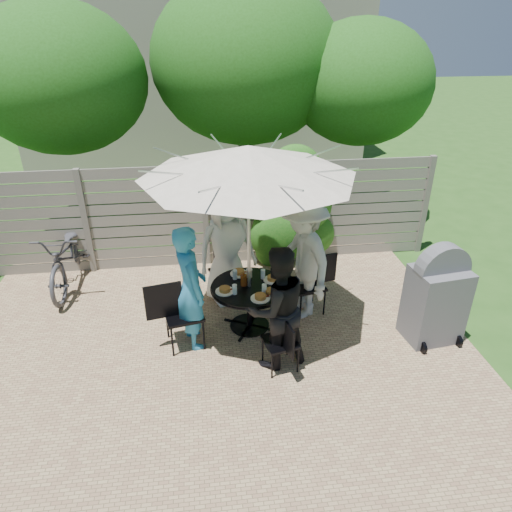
{
  "coord_description": "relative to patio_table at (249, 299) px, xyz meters",
  "views": [
    {
      "loc": [
        -0.07,
        -4.35,
        3.99
      ],
      "look_at": [
        0.65,
        1.2,
        1.05
      ],
      "focal_mm": 32.0,
      "sensor_mm": 36.0,
      "label": 1
    }
  ],
  "objects": [
    {
      "name": "plate_right",
      "position": [
        0.34,
        0.11,
        0.23
      ],
      "size": [
        0.26,
        0.26,
        0.06
      ],
      "color": "white",
      "rests_on": "patio_table"
    },
    {
      "name": "umbrella",
      "position": [
        -0.0,
        -0.0,
        1.96
      ],
      "size": [
        3.41,
        3.41,
        2.64
      ],
      "rotation": [
        0.0,
        0.0,
        0.3
      ],
      "color": "silver",
      "rests_on": "ground"
    },
    {
      "name": "chair_right",
      "position": [
        0.92,
        0.29,
        -0.2
      ],
      "size": [
        0.7,
        0.53,
        0.93
      ],
      "rotation": [
        0.0,
        0.0,
        3.35
      ],
      "color": "black",
      "rests_on": "ground"
    },
    {
      "name": "syrup_jug",
      "position": [
        -0.07,
        0.03,
        0.29
      ],
      "size": [
        0.09,
        0.09,
        0.16
      ],
      "primitive_type": "cylinder",
      "color": "#59280C",
      "rests_on": "patio_table"
    },
    {
      "name": "glass_back",
      "position": [
        -0.18,
        0.22,
        0.28
      ],
      "size": [
        0.07,
        0.07,
        0.14
      ],
      "primitive_type": "cylinder",
      "color": "silver",
      "rests_on": "patio_table"
    },
    {
      "name": "person_left",
      "position": [
        -0.79,
        -0.25,
        0.39
      ],
      "size": [
        0.59,
        0.73,
        1.74
      ],
      "primitive_type": "imported",
      "rotation": [
        0.0,
        0.0,
        8.16
      ],
      "color": "teal",
      "rests_on": "ground"
    },
    {
      "name": "person_right",
      "position": [
        0.79,
        0.25,
        0.46
      ],
      "size": [
        1.03,
        1.37,
        1.88
      ],
      "primitive_type": "imported",
      "rotation": [
        0.0,
        0.0,
        5.01
      ],
      "color": "beige",
      "rests_on": "ground"
    },
    {
      "name": "glass_front",
      "position": [
        0.18,
        -0.22,
        0.28
      ],
      "size": [
        0.07,
        0.07,
        0.14
      ],
      "primitive_type": "cylinder",
      "color": "silver",
      "rests_on": "patio_table"
    },
    {
      "name": "plate_extra",
      "position": [
        0.26,
        -0.23,
        0.23
      ],
      "size": [
        0.24,
        0.24,
        0.06
      ],
      "color": "white",
      "rests_on": "patio_table"
    },
    {
      "name": "person_front",
      "position": [
        0.25,
        -0.79,
        0.34
      ],
      "size": [
        0.95,
        0.84,
        1.66
      ],
      "primitive_type": "imported",
      "rotation": [
        0.0,
        0.0,
        3.44
      ],
      "color": "black",
      "rests_on": "ground"
    },
    {
      "name": "glass_left",
      "position": [
        -0.22,
        -0.18,
        0.28
      ],
      "size": [
        0.07,
        0.07,
        0.14
      ],
      "primitive_type": "cylinder",
      "color": "silver",
      "rests_on": "patio_table"
    },
    {
      "name": "chair_back",
      "position": [
        -0.29,
        0.92,
        -0.22
      ],
      "size": [
        0.53,
        0.66,
        0.86
      ],
      "rotation": [
        0.0,
        0.0,
        5.07
      ],
      "color": "black",
      "rests_on": "ground"
    },
    {
      "name": "chair_left",
      "position": [
        -0.92,
        -0.29,
        -0.18
      ],
      "size": [
        0.76,
        0.57,
        1.0
      ],
      "rotation": [
        0.0,
        0.0,
        6.48
      ],
      "color": "black",
      "rests_on": "ground"
    },
    {
      "name": "chair_front",
      "position": [
        0.29,
        -0.92,
        -0.23
      ],
      "size": [
        0.47,
        0.63,
        0.83
      ],
      "rotation": [
        0.0,
        0.0,
        1.77
      ],
      "color": "black",
      "rests_on": "ground"
    },
    {
      "name": "plate_left",
      "position": [
        -0.34,
        -0.11,
        0.23
      ],
      "size": [
        0.26,
        0.26,
        0.06
      ],
      "color": "white",
      "rests_on": "patio_table"
    },
    {
      "name": "backyard_envelope",
      "position": [
        -0.44,
        9.29,
        2.12
      ],
      "size": [
        60.0,
        60.0,
        5.0
      ],
      "color": "#244A17",
      "rests_on": "ground"
    },
    {
      "name": "bicycle",
      "position": [
        -2.78,
        1.6,
        0.04
      ],
      "size": [
        0.77,
        2.01,
        1.04
      ],
      "primitive_type": "imported",
      "rotation": [
        0.0,
        0.0,
        -0.04
      ],
      "color": "#333338",
      "rests_on": "ground"
    },
    {
      "name": "glass_right",
      "position": [
        0.22,
        0.18,
        0.28
      ],
      "size": [
        0.07,
        0.07,
        0.14
      ],
      "primitive_type": "cylinder",
      "color": "silver",
      "rests_on": "patio_table"
    },
    {
      "name": "bbq_grill",
      "position": [
        2.45,
        -0.56,
        0.17
      ],
      "size": [
        0.77,
        0.62,
        1.44
      ],
      "rotation": [
        0.0,
        0.0,
        0.12
      ],
      "color": "#555559",
      "rests_on": "ground"
    },
    {
      "name": "person_back",
      "position": [
        -0.25,
        0.79,
        0.43
      ],
      "size": [
        1.03,
        0.82,
        1.83
      ],
      "primitive_type": "imported",
      "rotation": [
        0.0,
        0.0,
        6.59
      ],
      "color": "silver",
      "rests_on": "ground"
    },
    {
      "name": "plate_back",
      "position": [
        -0.11,
        0.34,
        0.23
      ],
      "size": [
        0.26,
        0.26,
        0.06
      ],
      "color": "white",
      "rests_on": "patio_table"
    },
    {
      "name": "patio_table",
      "position": [
        0.0,
        0.0,
        0.0
      ],
      "size": [
        1.32,
        1.32,
        0.69
      ],
      "rotation": [
        0.0,
        0.0,
        0.3
      ],
      "color": "black",
      "rests_on": "ground"
    },
    {
      "name": "coffee_cup",
      "position": [
        0.03,
        0.24,
        0.27
      ],
      "size": [
        0.08,
        0.08,
        0.12
      ],
      "primitive_type": "cylinder",
      "color": "#C6B293",
      "rests_on": "patio_table"
    },
    {
      "name": "plate_front",
      "position": [
        0.11,
        -0.34,
        0.23
      ],
      "size": [
        0.26,
        0.26,
        0.06
      ],
      "color": "white",
      "rests_on": "patio_table"
    }
  ]
}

